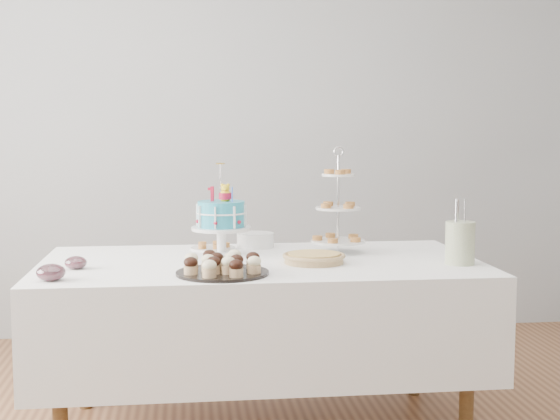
{
  "coord_description": "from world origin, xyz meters",
  "views": [
    {
      "loc": [
        -0.32,
        -3.08,
        1.35
      ],
      "look_at": [
        0.09,
        0.3,
        0.99
      ],
      "focal_mm": 50.0,
      "sensor_mm": 36.0,
      "label": 1
    }
  ],
  "objects": [
    {
      "name": "jam_bowl_a",
      "position": [
        -0.84,
        -0.06,
        0.8
      ],
      "size": [
        0.11,
        0.11,
        0.07
      ],
      "color": "silver",
      "rests_on": "table"
    },
    {
      "name": "table",
      "position": [
        0.0,
        0.3,
        0.54
      ],
      "size": [
        1.92,
        1.02,
        0.77
      ],
      "color": "white",
      "rests_on": "floor"
    },
    {
      "name": "cupcake_tray",
      "position": [
        -0.18,
        -0.01,
        0.81
      ],
      "size": [
        0.37,
        0.37,
        0.08
      ],
      "color": "black",
      "rests_on": "table"
    },
    {
      "name": "jam_bowl_b",
      "position": [
        -0.78,
        0.18,
        0.8
      ],
      "size": [
        0.09,
        0.09,
        0.05
      ],
      "color": "silver",
      "rests_on": "table"
    },
    {
      "name": "birthday_cake",
      "position": [
        -0.16,
        0.49,
        0.88
      ],
      "size": [
        0.27,
        0.27,
        0.42
      ],
      "rotation": [
        0.0,
        0.0,
        -0.28
      ],
      "color": "white",
      "rests_on": "table"
    },
    {
      "name": "utensil_pitcher",
      "position": [
        0.84,
        0.11,
        0.87
      ],
      "size": [
        0.13,
        0.13,
        0.28
      ],
      "rotation": [
        0.0,
        0.0,
        0.29
      ],
      "color": "beige",
      "rests_on": "table"
    },
    {
      "name": "pastry_plate",
      "position": [
        -0.2,
        0.64,
        0.78
      ],
      "size": [
        0.21,
        0.21,
        0.03
      ],
      "color": "white",
      "rests_on": "table"
    },
    {
      "name": "plate_stack",
      "position": [
        0.01,
        0.69,
        0.81
      ],
      "size": [
        0.18,
        0.18,
        0.07
      ],
      "color": "white",
      "rests_on": "table"
    },
    {
      "name": "pie",
      "position": [
        0.22,
        0.21,
        0.79
      ],
      "size": [
        0.27,
        0.27,
        0.04
      ],
      "color": "tan",
      "rests_on": "table"
    },
    {
      "name": "walls",
      "position": [
        0.0,
        0.0,
        1.35
      ],
      "size": [
        5.04,
        4.04,
        2.7
      ],
      "color": "#A9ACAF",
      "rests_on": "floor"
    },
    {
      "name": "tiered_stand",
      "position": [
        0.38,
        0.47,
        0.98
      ],
      "size": [
        0.26,
        0.26,
        0.5
      ],
      "color": "silver",
      "rests_on": "table"
    }
  ]
}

